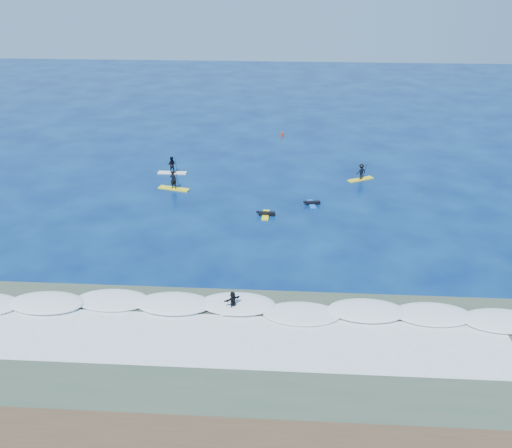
# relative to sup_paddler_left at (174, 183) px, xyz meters

# --- Properties ---
(ground) EXTENTS (160.00, 160.00, 0.00)m
(ground) POSITION_rel_sup_paddler_left_xyz_m (6.83, -9.74, -0.66)
(ground) COLOR #031548
(ground) RESTS_ON ground
(shallow_water) EXTENTS (90.00, 13.00, 0.01)m
(shallow_water) POSITION_rel_sup_paddler_left_xyz_m (6.83, -23.74, -0.65)
(shallow_water) COLOR #354938
(shallow_water) RESTS_ON ground
(breaking_wave) EXTENTS (40.00, 6.00, 0.30)m
(breaking_wave) POSITION_rel_sup_paddler_left_xyz_m (6.83, -19.74, -0.66)
(breaking_wave) COLOR white
(breaking_wave) RESTS_ON ground
(whitewater) EXTENTS (34.00, 5.00, 0.02)m
(whitewater) POSITION_rel_sup_paddler_left_xyz_m (6.83, -22.74, -0.66)
(whitewater) COLOR silver
(whitewater) RESTS_ON ground
(sup_paddler_left) EXTENTS (3.10, 1.49, 2.11)m
(sup_paddler_left) POSITION_rel_sup_paddler_left_xyz_m (0.00, 0.00, 0.00)
(sup_paddler_left) COLOR yellow
(sup_paddler_left) RESTS_ON ground
(sup_paddler_center) EXTENTS (2.88, 0.74, 2.02)m
(sup_paddler_center) POSITION_rel_sup_paddler_left_xyz_m (-1.01, 4.23, 0.09)
(sup_paddler_center) COLOR white
(sup_paddler_center) RESTS_ON ground
(sup_paddler_right) EXTENTS (2.66, 1.88, 1.87)m
(sup_paddler_right) POSITION_rel_sup_paddler_left_xyz_m (17.78, 3.59, 0.07)
(sup_paddler_right) COLOR yellow
(sup_paddler_right) RESTS_ON ground
(prone_paddler_near) EXTENTS (1.61, 2.03, 0.42)m
(prone_paddler_near) POSITION_rel_sup_paddler_left_xyz_m (8.93, -5.41, -0.52)
(prone_paddler_near) COLOR yellow
(prone_paddler_near) RESTS_ON ground
(prone_paddler_far) EXTENTS (1.51, 1.95, 0.40)m
(prone_paddler_far) POSITION_rel_sup_paddler_left_xyz_m (12.87, -2.85, -0.53)
(prone_paddler_far) COLOR blue
(prone_paddler_far) RESTS_ON ground
(wave_surfer) EXTENTS (1.77, 1.47, 1.32)m
(wave_surfer) POSITION_rel_sup_paddler_left_xyz_m (7.60, -19.88, 0.10)
(wave_surfer) COLOR white
(wave_surfer) RESTS_ON breaking_wave
(marker_buoy) EXTENTS (0.30, 0.30, 0.72)m
(marker_buoy) POSITION_rel_sup_paddler_left_xyz_m (9.75, 17.66, -0.34)
(marker_buoy) COLOR red
(marker_buoy) RESTS_ON ground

